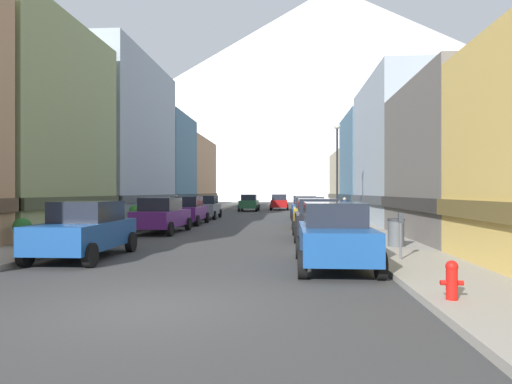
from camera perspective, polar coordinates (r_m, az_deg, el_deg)
name	(u,v)px	position (r m, az deg, el deg)	size (l,w,h in m)	color
ground_plane	(146,309)	(8.59, -13.63, -13.98)	(400.00, 400.00, 0.00)	#383838
sidewalk_left	(195,213)	(43.88, -7.60, -2.58)	(2.50, 100.00, 0.15)	gray
sidewalk_right	(327,213)	(43.16, 8.91, -2.63)	(2.50, 100.00, 0.15)	gray
storefront_left_2	(95,143)	(36.67, -19.46, 5.84)	(9.24, 13.51, 11.94)	#99A5B2
storefront_left_3	(158,166)	(47.17, -12.18, 3.24)	(6.42, 9.50, 9.77)	slate
storefront_left_4	(178,175)	(58.61, -9.75, 2.10)	(7.98, 13.76, 8.69)	tan
storefront_right_1	(482,165)	(21.14, 26.44, 3.06)	(6.49, 8.68, 6.65)	#66605B
storefront_right_2	(417,155)	(30.52, 19.42, 4.36)	(6.58, 10.96, 9.08)	#99A5B2
storefront_right_3	(395,167)	(40.84, 16.92, 2.98)	(8.66, 8.90, 8.67)	slate
storefront_right_4	(364,183)	(50.12, 13.35, 1.12)	(6.72, 10.31, 6.30)	beige
car_left_0	(85,229)	(15.27, -20.58, -4.40)	(2.07, 4.40, 1.78)	#19478C
car_left_1	(162,215)	(23.46, -11.71, -2.85)	(2.23, 4.48, 1.78)	#591E72
car_left_2	(188,210)	(29.30, -8.52, -2.27)	(2.07, 4.41, 1.78)	#591E72
car_left_3	(206,207)	(35.52, -6.31, -1.87)	(2.14, 4.43, 1.78)	slate
car_right_0	(334,235)	(12.75, 9.74, -5.28)	(2.07, 4.41, 1.78)	#19478C
car_right_1	(317,219)	(20.18, 7.59, -3.32)	(2.09, 4.42, 1.78)	black
car_right_2	(309,212)	(26.82, 6.69, -2.49)	(2.10, 4.42, 1.78)	#B28419
car_right_3	(305,207)	(34.33, 6.08, -1.93)	(2.11, 4.42, 1.78)	#19478C
car_driving_0	(279,202)	(52.06, 2.93, -1.26)	(2.06, 4.40, 1.78)	#9E1111
car_driving_1	(249,203)	(49.18, -0.87, -1.34)	(2.06, 4.40, 1.78)	#265933
fire_hydrant_near	(452,279)	(9.00, 23.26, -9.93)	(0.40, 0.22, 0.70)	red
parking_meter_near	(401,229)	(13.71, 17.63, -4.43)	(0.14, 0.10, 1.33)	#595960
trash_bin_right	(396,232)	(16.92, 17.08, -4.84)	(0.59, 0.59, 0.98)	#4C5156
potted_plant_0	(22,230)	(18.47, -27.18, -4.28)	(0.64, 0.64, 1.00)	#4C4C51
potted_plant_1	(110,217)	(25.82, -17.73, -3.04)	(0.58, 0.58, 0.95)	#4C4C51
potted_plant_2	(135,213)	(29.45, -14.93, -2.49)	(0.72, 0.72, 1.08)	gray
pedestrian_0	(177,206)	(36.73, -9.88, -1.78)	(0.36, 0.36, 1.67)	navy
pedestrian_1	(344,210)	(30.44, 10.99, -2.26)	(0.36, 0.36, 1.56)	navy
streetlamp_right	(337,158)	(26.46, 10.10, 4.16)	(0.36, 0.36, 5.86)	black
mountain_backdrop	(333,91)	(275.58, 9.54, 12.36)	(358.59, 358.59, 121.77)	silver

